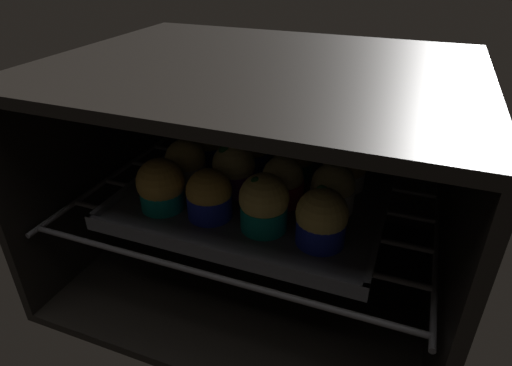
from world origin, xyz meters
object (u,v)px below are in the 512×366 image
(baking_tray, at_px, (256,198))
(muffin_row0_col2, at_px, (264,203))
(muffin_row1_col3, at_px, (333,190))
(muffin_row0_col0, at_px, (161,186))
(muffin_row1_col0, at_px, (186,164))
(muffin_row1_col2, at_px, (283,182))
(muffin_row1_col1, at_px, (234,169))
(muffin_row0_col3, at_px, (322,219))
(muffin_row2_col1, at_px, (251,150))
(muffin_row2_col0, at_px, (208,144))
(muffin_row0_col1, at_px, (209,196))
(muffin_row2_col2, at_px, (294,157))
(muffin_row2_col3, at_px, (345,166))

(baking_tray, bearing_deg, muffin_row0_col2, -61.90)
(baking_tray, xyz_separation_m, muffin_row1_col3, (0.12, 0.00, 0.04))
(muffin_row0_col0, xyz_separation_m, muffin_row1_col0, (-0.00, 0.08, -0.00))
(muffin_row0_col2, height_order, muffin_row1_col2, muffin_row0_col2)
(muffin_row1_col1, bearing_deg, muffin_row0_col2, -44.87)
(muffin_row0_col3, relative_size, muffin_row2_col1, 1.01)
(muffin_row2_col0, bearing_deg, muffin_row0_col1, -62.68)
(muffin_row0_col2, bearing_deg, muffin_row2_col2, 92.11)
(muffin_row2_col1, xyz_separation_m, muffin_row2_col3, (0.16, -0.00, 0.00))
(muffin_row0_col1, distance_m, muffin_row1_col1, 0.08)
(muffin_row0_col1, bearing_deg, muffin_row1_col0, 136.99)
(muffin_row1_col3, distance_m, muffin_row2_col1, 0.18)
(muffin_row0_col1, relative_size, muffin_row1_col3, 1.00)
(muffin_row2_col0, xyz_separation_m, muffin_row2_col2, (0.16, 0.00, 0.00))
(muffin_row0_col3, relative_size, muffin_row1_col3, 1.07)
(muffin_row1_col1, bearing_deg, baking_tray, -1.67)
(muffin_row0_col2, distance_m, muffin_row2_col0, 0.22)
(muffin_row1_col3, relative_size, muffin_row2_col1, 0.94)
(muffin_row0_col2, relative_size, muffin_row2_col0, 1.09)
(muffin_row0_col0, height_order, muffin_row2_col2, muffin_row2_col2)
(muffin_row0_col0, xyz_separation_m, muffin_row1_col1, (0.08, 0.08, 0.00))
(muffin_row1_col0, height_order, muffin_row1_col3, muffin_row1_col0)
(muffin_row2_col1, bearing_deg, muffin_row1_col1, -88.29)
(muffin_row0_col3, xyz_separation_m, muffin_row2_col2, (-0.09, 0.16, -0.00))
(muffin_row0_col1, xyz_separation_m, muffin_row1_col3, (0.16, 0.08, -0.00))
(muffin_row0_col2, distance_m, muffin_row1_col2, 0.08)
(muffin_row0_col0, xyz_separation_m, muffin_row0_col3, (0.24, 0.00, -0.00))
(muffin_row0_col0, height_order, muffin_row0_col2, muffin_row0_col2)
(muffin_row2_col2, xyz_separation_m, muffin_row2_col3, (0.09, -0.00, 0.00))
(muffin_row2_col3, bearing_deg, muffin_row1_col3, -92.38)
(baking_tray, bearing_deg, muffin_row0_col1, -117.96)
(muffin_row0_col0, relative_size, muffin_row2_col0, 1.03)
(muffin_row1_col1, bearing_deg, muffin_row2_col0, 137.86)
(muffin_row1_col2, relative_size, muffin_row2_col0, 0.97)
(muffin_row0_col1, xyz_separation_m, muffin_row0_col3, (0.16, -0.00, 0.00))
(baking_tray, bearing_deg, muffin_row2_col0, 147.80)
(muffin_row0_col0, height_order, muffin_row1_col3, muffin_row0_col0)
(muffin_row1_col3, bearing_deg, muffin_row2_col3, 87.62)
(muffin_row1_col3, bearing_deg, muffin_row2_col0, 163.17)
(muffin_row1_col3, distance_m, muffin_row2_col2, 0.11)
(muffin_row1_col0, height_order, muffin_row2_col0, muffin_row2_col0)
(muffin_row0_col1, height_order, muffin_row2_col1, muffin_row2_col1)
(muffin_row1_col1, height_order, muffin_row2_col3, muffin_row1_col1)
(baking_tray, distance_m, muffin_row0_col0, 0.15)
(muffin_row0_col1, relative_size, muffin_row1_col0, 0.98)
(muffin_row0_col0, height_order, muffin_row1_col0, muffin_row0_col0)
(muffin_row1_col1, height_order, muffin_row2_col2, same)
(muffin_row0_col0, distance_m, muffin_row0_col3, 0.24)
(muffin_row1_col3, height_order, muffin_row2_col1, muffin_row2_col1)
(muffin_row0_col2, distance_m, muffin_row1_col0, 0.18)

